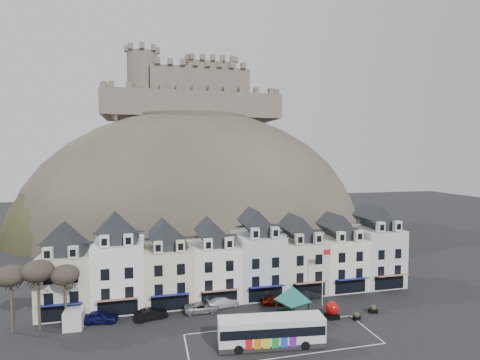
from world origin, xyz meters
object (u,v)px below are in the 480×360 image
at_px(bus, 271,330).
at_px(car_silver, 201,307).
at_px(white_van, 76,315).
at_px(car_white, 223,302).
at_px(bus_shelter, 293,294).
at_px(car_navy, 100,317).
at_px(car_black, 151,314).
at_px(flagpole, 323,273).
at_px(car_charcoal, 308,294).
at_px(car_maroon, 275,301).
at_px(red_buoy, 332,310).

relative_size(bus, car_silver, 2.60).
distance_m(white_van, car_silver, 15.94).
relative_size(bus, car_white, 2.45).
bearing_deg(bus_shelter, car_white, 120.93).
distance_m(car_navy, car_black, 6.30).
height_order(bus, car_black, bus).
xyz_separation_m(flagpole, car_charcoal, (-0.96, 3.00, -4.09)).
distance_m(flagpole, car_charcoal, 5.16).
bearing_deg(car_charcoal, car_maroon, 104.74).
height_order(bus, car_silver, bus).
xyz_separation_m(red_buoy, car_navy, (-29.37, 5.74, -0.36)).
bearing_deg(white_van, car_black, -6.08).
bearing_deg(bus_shelter, red_buoy, -26.06).
distance_m(red_buoy, white_van, 32.92).
height_order(white_van, car_white, white_van).
relative_size(bus, white_van, 2.39).
bearing_deg(flagpole, car_charcoal, 107.69).
bearing_deg(car_black, car_navy, 72.16).
xyz_separation_m(bus_shelter, white_van, (-27.01, 5.69, -2.34)).
distance_m(red_buoy, car_navy, 29.93).
distance_m(bus, car_navy, 22.09).
bearing_deg(red_buoy, white_van, 169.03).
xyz_separation_m(car_silver, car_maroon, (10.51, -0.07, -0.01)).
height_order(flagpole, car_maroon, flagpole).
bearing_deg(car_maroon, white_van, 101.89).
bearing_deg(bus, flagpole, 46.81).
relative_size(white_van, car_black, 1.18).
xyz_separation_m(car_black, car_silver, (6.69, 0.69, -0.05)).
height_order(car_navy, car_black, car_navy).
bearing_deg(flagpole, car_silver, 173.69).
xyz_separation_m(bus, car_charcoal, (9.77, 11.97, -1.21)).
bearing_deg(car_charcoal, flagpole, -159.48).
xyz_separation_m(white_van, car_black, (9.23, -1.05, -0.45)).
bearing_deg(car_white, car_charcoal, -103.63).
relative_size(white_van, car_white, 1.03).
xyz_separation_m(bus_shelter, car_charcoal, (5.00, 6.43, -2.86)).
xyz_separation_m(flagpole, car_maroon, (-6.54, 1.82, -4.09)).
relative_size(bus, car_maroon, 3.20).
relative_size(car_white, car_charcoal, 1.27).
bearing_deg(flagpole, car_white, 167.79).
bearing_deg(car_black, car_maroon, -100.94).
bearing_deg(car_navy, flagpole, -85.00).
xyz_separation_m(red_buoy, car_black, (-23.09, 5.21, -0.41)).
distance_m(red_buoy, car_silver, 17.43).
distance_m(flagpole, car_black, 24.10).
relative_size(red_buoy, car_navy, 0.49).
height_order(bus, white_van, bus).
xyz_separation_m(car_silver, car_white, (3.20, 1.11, 0.06)).
bearing_deg(bus, bus_shelter, 56.14).
relative_size(bus, bus_shelter, 1.81).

